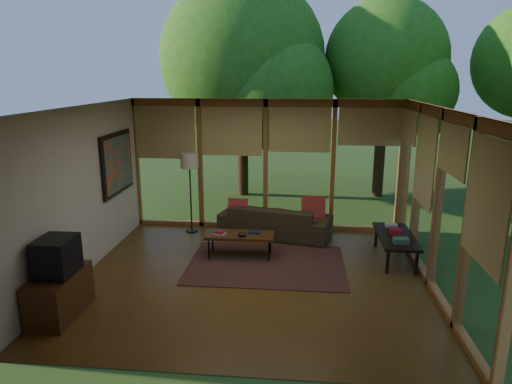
# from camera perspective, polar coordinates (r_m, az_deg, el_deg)

# --- Properties ---
(floor) EXTENTS (5.50, 5.50, 0.00)m
(floor) POSITION_cam_1_polar(r_m,az_deg,el_deg) (7.47, -0.35, -10.60)
(floor) COLOR brown
(floor) RESTS_ON ground
(ceiling) EXTENTS (5.50, 5.50, 0.00)m
(ceiling) POSITION_cam_1_polar(r_m,az_deg,el_deg) (6.78, -0.38, 10.55)
(ceiling) COLOR white
(ceiling) RESTS_ON ground
(wall_left) EXTENTS (0.04, 5.00, 2.70)m
(wall_left) POSITION_cam_1_polar(r_m,az_deg,el_deg) (7.78, -20.96, 0.00)
(wall_left) COLOR beige
(wall_left) RESTS_ON ground
(wall_front) EXTENTS (5.50, 0.04, 2.70)m
(wall_front) POSITION_cam_1_polar(r_m,az_deg,el_deg) (4.65, -3.58, -8.49)
(wall_front) COLOR beige
(wall_front) RESTS_ON ground
(window_wall_back) EXTENTS (5.50, 0.12, 2.70)m
(window_wall_back) POSITION_cam_1_polar(r_m,az_deg,el_deg) (9.43, 1.20, 3.37)
(window_wall_back) COLOR #A16332
(window_wall_back) RESTS_ON ground
(window_wall_right) EXTENTS (0.12, 5.00, 2.70)m
(window_wall_right) POSITION_cam_1_polar(r_m,az_deg,el_deg) (7.26, 21.76, -1.05)
(window_wall_right) COLOR #A16332
(window_wall_right) RESTS_ON ground
(tree_nw) EXTENTS (4.19, 4.19, 5.65)m
(tree_nw) POSITION_cam_1_polar(r_m,az_deg,el_deg) (12.14, -1.69, 16.27)
(tree_nw) COLOR #342212
(tree_nw) RESTS_ON ground
(tree_ne) EXTENTS (3.06, 3.06, 5.07)m
(tree_ne) POSITION_cam_1_polar(r_m,az_deg,el_deg) (12.41, 15.89, 15.57)
(tree_ne) COLOR #342212
(tree_ne) RESTS_ON ground
(rug) EXTENTS (2.65, 1.88, 0.01)m
(rug) POSITION_cam_1_polar(r_m,az_deg,el_deg) (7.92, 1.31, -9.03)
(rug) COLOR brown
(rug) RESTS_ON floor
(sofa) EXTENTS (2.34, 1.36, 0.64)m
(sofa) POSITION_cam_1_polar(r_m,az_deg,el_deg) (9.19, 2.41, -3.57)
(sofa) COLOR #392F1C
(sofa) RESTS_ON floor
(pillow_left) EXTENTS (0.38, 0.20, 0.40)m
(pillow_left) POSITION_cam_1_polar(r_m,az_deg,el_deg) (9.14, -2.29, -2.03)
(pillow_left) COLOR maroon
(pillow_left) RESTS_ON sofa
(pillow_right) EXTENTS (0.47, 0.25, 0.49)m
(pillow_right) POSITION_cam_1_polar(r_m,az_deg,el_deg) (9.05, 7.16, -2.03)
(pillow_right) COLOR maroon
(pillow_right) RESTS_ON sofa
(ct_book_lower) EXTENTS (0.22, 0.19, 0.03)m
(ct_book_lower) POSITION_cam_1_polar(r_m,az_deg,el_deg) (8.11, -4.54, -5.20)
(ct_book_lower) COLOR #BCB4AB
(ct_book_lower) RESTS_ON coffee_table
(ct_book_upper) EXTENTS (0.19, 0.17, 0.03)m
(ct_book_upper) POSITION_cam_1_polar(r_m,az_deg,el_deg) (8.10, -4.54, -5.01)
(ct_book_upper) COLOR maroon
(ct_book_upper) RESTS_ON coffee_table
(ct_book_side) EXTENTS (0.20, 0.16, 0.03)m
(ct_book_side) POSITION_cam_1_polar(r_m,az_deg,el_deg) (8.16, -0.21, -5.05)
(ct_book_side) COLOR black
(ct_book_side) RESTS_ON coffee_table
(ct_bowl) EXTENTS (0.16, 0.16, 0.07)m
(ct_bowl) POSITION_cam_1_polar(r_m,az_deg,el_deg) (8.00, -1.77, -5.28)
(ct_bowl) COLOR black
(ct_bowl) RESTS_ON coffee_table
(media_cabinet) EXTENTS (0.50, 1.00, 0.60)m
(media_cabinet) POSITION_cam_1_polar(r_m,az_deg,el_deg) (6.81, -23.35, -11.68)
(media_cabinet) COLOR #4D2B15
(media_cabinet) RESTS_ON floor
(television) EXTENTS (0.45, 0.55, 0.50)m
(television) POSITION_cam_1_polar(r_m,az_deg,el_deg) (6.58, -23.67, -7.38)
(television) COLOR black
(television) RESTS_ON media_cabinet
(console_book_a) EXTENTS (0.25, 0.18, 0.09)m
(console_book_a) POSITION_cam_1_polar(r_m,az_deg,el_deg) (7.95, 17.66, -5.83)
(console_book_a) COLOR #38635A
(console_book_a) RESTS_ON side_console
(console_book_b) EXTENTS (0.26, 0.22, 0.10)m
(console_book_b) POSITION_cam_1_polar(r_m,az_deg,el_deg) (8.36, 17.04, -4.74)
(console_book_b) COLOR maroon
(console_book_b) RESTS_ON side_console
(console_book_c) EXTENTS (0.21, 0.16, 0.06)m
(console_book_c) POSITION_cam_1_polar(r_m,az_deg,el_deg) (8.74, 16.53, -4.01)
(console_book_c) COLOR #BCB4AB
(console_book_c) RESTS_ON side_console
(floor_lamp) EXTENTS (0.36, 0.36, 1.65)m
(floor_lamp) POSITION_cam_1_polar(r_m,az_deg,el_deg) (9.27, -8.32, 3.38)
(floor_lamp) COLOR black
(floor_lamp) RESTS_ON floor
(coffee_table) EXTENTS (1.20, 0.50, 0.43)m
(coffee_table) POSITION_cam_1_polar(r_m,az_deg,el_deg) (8.12, -2.03, -5.50)
(coffee_table) COLOR #4D2B15
(coffee_table) RESTS_ON floor
(side_console) EXTENTS (0.60, 1.40, 0.46)m
(side_console) POSITION_cam_1_polar(r_m,az_deg,el_deg) (8.35, 17.06, -5.46)
(side_console) COLOR black
(side_console) RESTS_ON floor
(wall_painting) EXTENTS (0.06, 1.35, 1.15)m
(wall_painting) POSITION_cam_1_polar(r_m,az_deg,el_deg) (8.96, -16.96, 3.46)
(wall_painting) COLOR black
(wall_painting) RESTS_ON wall_left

